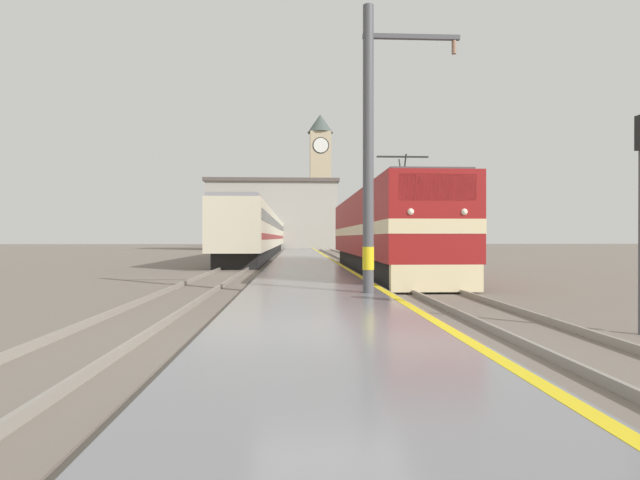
{
  "coord_description": "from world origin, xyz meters",
  "views": [
    {
      "loc": [
        -0.57,
        -7.93,
        1.69
      ],
      "look_at": [
        1.04,
        24.52,
        1.55
      ],
      "focal_mm": 28.0,
      "sensor_mm": 36.0,
      "label": 1
    }
  ],
  "objects_px": {
    "catenary_mast": "(371,151)",
    "locomotive_train": "(381,232)",
    "passenger_train": "(265,233)",
    "clock_tower": "(320,177)"
  },
  "relations": [
    {
      "from": "locomotive_train",
      "to": "clock_tower",
      "type": "bearing_deg",
      "value": 89.93
    },
    {
      "from": "catenary_mast",
      "to": "clock_tower",
      "type": "xyz_separation_m",
      "value": [
        2.27,
        71.79,
        8.13
      ]
    },
    {
      "from": "passenger_train",
      "to": "catenary_mast",
      "type": "xyz_separation_m",
      "value": [
        5.16,
        -38.79,
        1.81
      ]
    },
    {
      "from": "catenary_mast",
      "to": "clock_tower",
      "type": "height_order",
      "value": "clock_tower"
    },
    {
      "from": "locomotive_train",
      "to": "passenger_train",
      "type": "bearing_deg",
      "value": 104.84
    },
    {
      "from": "locomotive_train",
      "to": "catenary_mast",
      "type": "bearing_deg",
      "value": -101.21
    },
    {
      "from": "catenary_mast",
      "to": "locomotive_train",
      "type": "bearing_deg",
      "value": 78.79
    },
    {
      "from": "locomotive_train",
      "to": "catenary_mast",
      "type": "height_order",
      "value": "catenary_mast"
    },
    {
      "from": "locomotive_train",
      "to": "catenary_mast",
      "type": "relative_size",
      "value": 2.57
    },
    {
      "from": "passenger_train",
      "to": "locomotive_train",
      "type": "bearing_deg",
      "value": -75.16
    }
  ]
}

